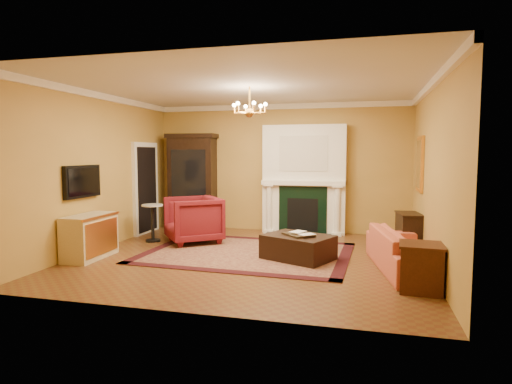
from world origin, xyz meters
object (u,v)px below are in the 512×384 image
(pedestal_table, at_px, (153,220))
(console_table, at_px, (409,233))
(coral_sofa, at_px, (406,244))
(end_table, at_px, (421,269))
(commode, at_px, (90,236))
(wingback_armchair, at_px, (193,217))
(leather_ottoman, at_px, (298,247))
(china_cabinet, at_px, (193,184))

(pedestal_table, xyz_separation_m, console_table, (5.11, 0.30, -0.10))
(coral_sofa, height_order, end_table, coral_sofa)
(commode, distance_m, console_table, 5.82)
(wingback_armchair, bearing_deg, pedestal_table, -120.82)
(commode, bearing_deg, console_table, 17.86)
(console_table, height_order, leather_ottoman, console_table)
(console_table, relative_size, leather_ottoman, 0.64)
(china_cabinet, relative_size, wingback_armchair, 2.10)
(china_cabinet, relative_size, pedestal_table, 2.82)
(pedestal_table, relative_size, coral_sofa, 0.36)
(china_cabinet, relative_size, commode, 2.13)
(end_table, distance_m, leather_ottoman, 2.27)
(coral_sofa, bearing_deg, pedestal_table, 68.05)
(china_cabinet, distance_m, coral_sofa, 5.50)
(coral_sofa, relative_size, console_table, 3.04)
(console_table, bearing_deg, coral_sofa, -105.03)
(pedestal_table, relative_size, console_table, 1.10)
(coral_sofa, height_order, console_table, coral_sofa)
(leather_ottoman, bearing_deg, china_cabinet, 165.41)
(wingback_armchair, distance_m, commode, 2.11)
(china_cabinet, xyz_separation_m, leather_ottoman, (2.98, -2.43, -0.89))
(end_table, xyz_separation_m, console_table, (0.06, 2.36, 0.05))
(china_cabinet, bearing_deg, coral_sofa, -31.83)
(end_table, bearing_deg, console_table, 88.54)
(console_table, bearing_deg, leather_ottoman, -159.17)
(commode, height_order, coral_sofa, coral_sofa)
(pedestal_table, bearing_deg, coral_sofa, -11.65)
(commode, xyz_separation_m, coral_sofa, (5.35, 0.55, 0.04))
(leather_ottoman, bearing_deg, wingback_armchair, -175.98)
(commode, relative_size, coral_sofa, 0.48)
(end_table, bearing_deg, pedestal_table, 157.87)
(wingback_armchair, height_order, console_table, wingback_armchair)
(end_table, bearing_deg, commode, 174.90)
(china_cabinet, bearing_deg, leather_ottoman, -41.50)
(wingback_armchair, distance_m, end_table, 4.72)
(end_table, bearing_deg, wingback_armchair, 152.64)
(coral_sofa, relative_size, end_table, 3.52)
(pedestal_table, xyz_separation_m, leather_ottoman, (3.19, -0.77, -0.23))
(china_cabinet, distance_m, console_table, 5.14)
(wingback_armchair, xyz_separation_m, end_table, (4.19, -2.17, -0.22))
(wingback_armchair, bearing_deg, coral_sofa, 36.43)
(pedestal_table, distance_m, leather_ottoman, 3.29)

